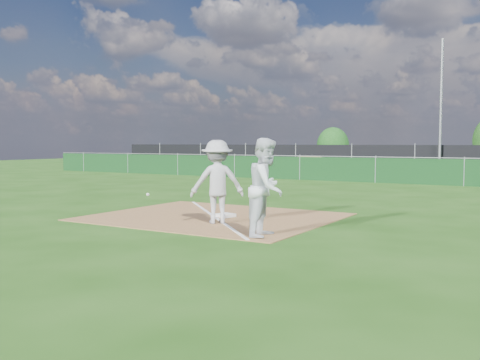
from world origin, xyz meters
name	(u,v)px	position (x,y,z in m)	size (l,w,h in m)	color
ground	(338,191)	(0.00, 10.00, 0.00)	(90.00, 90.00, 0.00)	#1C460F
infield_dirt	(214,217)	(0.00, 1.00, 0.01)	(6.00, 5.00, 0.02)	brown
foul_line	(214,216)	(0.00, 1.00, 0.03)	(0.08, 7.00, 0.01)	white
green_fence	(375,170)	(0.00, 15.00, 0.60)	(44.00, 0.05, 1.20)	black
dirt_mound	(309,166)	(-5.00, 18.50, 0.58)	(3.38, 2.60, 1.17)	#9C7D4B
black_fence	(415,160)	(0.00, 23.00, 0.90)	(46.00, 0.04, 1.80)	black
parking_lot	(431,171)	(0.00, 28.00, 0.01)	(46.00, 9.00, 0.01)	black
light_pole	(441,108)	(1.50, 22.70, 4.00)	(0.16, 0.16, 8.00)	slate
first_base	(225,215)	(0.30, 1.09, 0.06)	(0.40, 0.40, 0.08)	white
play_at_first	(217,182)	(0.71, 0.09, 1.01)	(2.60, 1.39, 1.98)	#B8B8BA
runner	(267,187)	(2.53, -0.81, 1.02)	(0.99, 0.77, 2.03)	silver
car_left	(347,158)	(-5.90, 27.42, 0.79)	(1.85, 4.61, 1.57)	#B5B8BD
car_mid	(399,160)	(-2.02, 27.29, 0.71)	(1.48, 4.23, 1.39)	black
tree_left	(333,146)	(-9.29, 33.26, 1.68)	(2.76, 2.76, 3.28)	#382316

